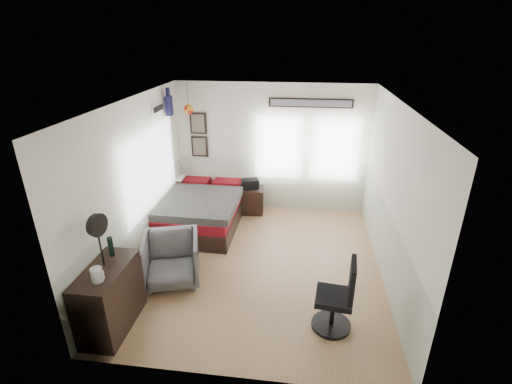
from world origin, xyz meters
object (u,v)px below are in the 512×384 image
Objects in this scene: bed at (202,210)px; dresser at (110,298)px; nightstand at (250,200)px; task_chair at (338,302)px; armchair at (171,259)px.

dresser is at bearing -97.77° from bed.
bed is at bearing -145.18° from nightstand.
task_chair is at bearing -67.77° from nightstand.
armchair is at bearing -88.72° from bed.
nightstand is 3.63m from task_chair.
task_chair is (1.61, -3.26, 0.14)m from nightstand.
armchair is 0.81× the size of task_chair.
dresser is 3.83m from nightstand.
task_chair is at bearing -31.80° from armchair.
nightstand is at bearing 39.74° from bed.
dresser reaches higher than nightstand.
dresser is at bearing -114.17° from nightstand.
bed is 1.13m from nightstand.
task_chair reaches higher than nightstand.
bed reaches higher than nightstand.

